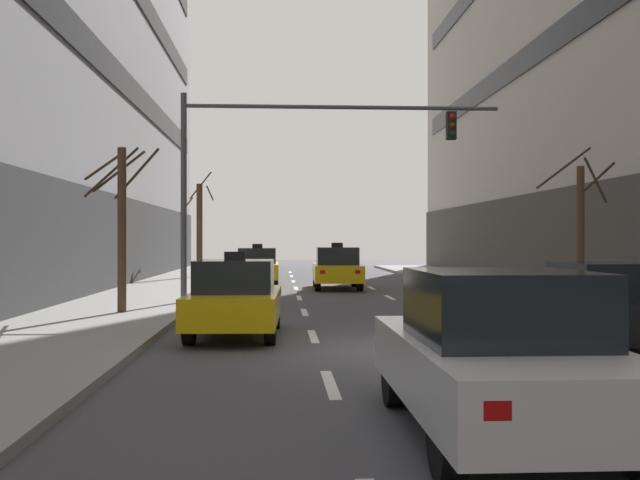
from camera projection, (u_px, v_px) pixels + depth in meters
ground_plane at (405, 350)px, 13.14m from camera, size 120.00×120.00×0.00m
sidewalk_left at (27, 350)px, 12.77m from camera, size 3.93×80.00×0.14m
lane_stripe_l1_s3 at (330, 384)px, 10.06m from camera, size 0.16×2.00×0.01m
lane_stripe_l1_s4 at (313, 336)px, 15.05m from camera, size 0.16×2.00×0.01m
lane_stripe_l1_s5 at (304, 312)px, 20.05m from camera, size 0.16×2.00×0.01m
lane_stripe_l1_s6 at (299, 298)px, 25.04m from camera, size 0.16×2.00×0.01m
lane_stripe_l1_s7 at (296, 288)px, 30.03m from camera, size 0.16×2.00×0.01m
lane_stripe_l1_s8 at (293, 281)px, 35.02m from camera, size 0.16×2.00×0.01m
lane_stripe_l1_s9 at (291, 276)px, 40.02m from camera, size 0.16×2.00×0.01m
lane_stripe_l1_s10 at (290, 272)px, 45.01m from camera, size 0.16×2.00×0.01m
lane_stripe_l2_s3 at (552, 381)px, 10.24m from camera, size 0.16×2.00×0.01m
lane_stripe_l2_s4 at (463, 335)px, 15.23m from camera, size 0.16×2.00×0.01m
lane_stripe_l2_s5 at (417, 312)px, 20.22m from camera, size 0.16×2.00×0.01m
lane_stripe_l2_s6 at (390, 297)px, 25.21m from camera, size 0.16×2.00×0.01m
lane_stripe_l2_s7 at (371, 288)px, 30.20m from camera, size 0.16×2.00×0.01m
lane_stripe_l2_s8 at (358, 281)px, 35.20m from camera, size 0.16×2.00×0.01m
lane_stripe_l2_s9 at (348, 276)px, 40.19m from camera, size 0.16×2.00×0.01m
lane_stripe_l2_s10 at (340, 272)px, 45.18m from camera, size 0.16×2.00×0.01m
taxi_driving_0 at (337, 268)px, 29.62m from camera, size 1.96×4.50×1.85m
taxi_driving_1 at (258, 267)px, 31.88m from camera, size 1.81×4.32×1.80m
car_driving_2 at (497, 355)px, 7.37m from camera, size 1.87×4.45×1.67m
taxi_driving_3 at (236, 299)px, 15.04m from camera, size 1.87×4.21×1.73m
car_parked_1 at (602, 306)px, 13.31m from camera, size 1.84×4.20×1.56m
traffic_signal_0 at (284, 155)px, 21.87m from camera, size 9.44×0.35×6.14m
street_tree_1 at (121, 221)px, 18.76m from camera, size 1.93×1.31×4.30m
street_tree_2 at (581, 228)px, 20.72m from camera, size 1.87×1.74×4.56m
street_tree_3 at (199, 228)px, 37.04m from camera, size 1.61×1.59×5.30m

